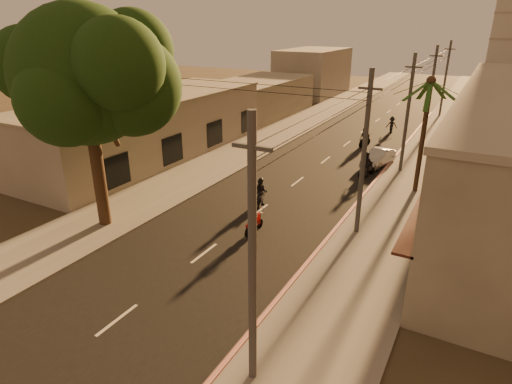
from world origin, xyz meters
The scene contains 17 objects.
ground centered at (0.00, 0.00, 0.00)m, with size 160.00×160.00×0.00m, color #383023.
road centered at (0.00, 20.00, 0.01)m, with size 10.00×140.00×0.02m, color black.
sidewalk_right centered at (7.50, 20.00, 0.06)m, with size 5.00×140.00×0.12m, color slate.
sidewalk_left centered at (-7.50, 20.00, 0.06)m, with size 5.00×140.00×0.12m, color slate.
curb_stripe centered at (5.10, 15.00, 0.10)m, with size 0.20×60.00×0.20m, color red.
left_building centered at (-13.98, 14.00, 2.60)m, with size 8.20×24.20×5.20m.
broadleaf_tree centered at (-6.61, 2.14, 8.48)m, with size 9.60×8.70×12.10m.
palm_tree centered at (8.00, 16.00, 7.15)m, with size 5.00×5.00×8.20m.
utility_poles centered at (6.20, 20.00, 6.54)m, with size 1.20×48.26×9.00m.
filler_left_near centered at (-14.00, 34.00, 2.20)m, with size 8.00×14.00×4.40m, color #9C968D.
filler_left_far centered at (-14.00, 52.00, 3.50)m, with size 8.00×14.00×7.00m, color #9C968D.
scooter_red centered at (1.12, 5.22, 0.79)m, with size 0.70×1.85×1.82m.
scooter_mid_a centered at (-0.38, 8.92, 0.85)m, with size 1.24×1.82×1.85m.
scooter_mid_b centered at (4.11, 17.54, 0.89)m, with size 1.38×1.91×1.97m.
scooter_far_a centered at (1.69, 25.90, 0.88)m, with size 1.18×1.93×1.94m.
scooter_far_b centered at (2.78, 32.40, 0.83)m, with size 1.29×1.83×1.80m.
parked_car centered at (4.26, 20.73, 0.67)m, with size 2.12×4.23×1.33m, color #A3A5AB.
Camera 1 is at (11.55, -13.55, 11.12)m, focal length 30.00 mm.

